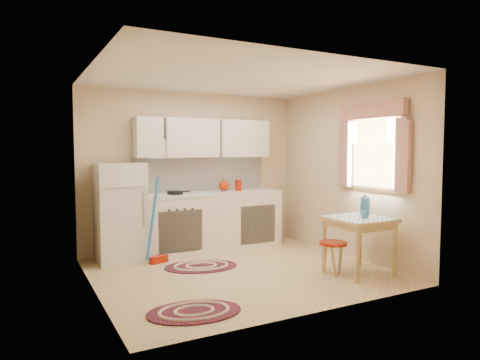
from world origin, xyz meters
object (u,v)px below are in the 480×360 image
at_px(base_cabinets, 212,222).
at_px(table, 359,246).
at_px(stool, 333,258).
at_px(fridge, 120,212).

relative_size(base_cabinets, table, 3.12).
bearing_deg(stool, table, -20.33).
relative_size(fridge, stool, 3.33).
xyz_separation_m(table, stool, (-0.32, 0.12, -0.15)).
bearing_deg(stool, fridge, 139.37).
bearing_deg(table, stool, 159.67).
relative_size(base_cabinets, stool, 5.36).
bearing_deg(fridge, table, -38.56).
bearing_deg(stool, base_cabinets, 112.07).
height_order(fridge, table, fridge).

